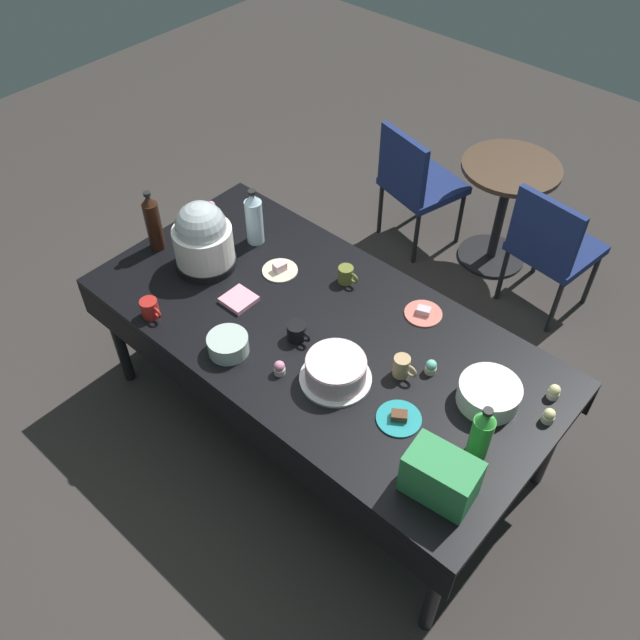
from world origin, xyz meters
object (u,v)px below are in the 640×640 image
Objects in this scene: potluck_table at (320,337)px; round_cafe_table at (505,196)px; frosted_layer_cake at (336,370)px; coffee_mug_black at (297,332)px; ceramic_snack_bowl at (489,394)px; cupcake_rose at (549,416)px; dessert_plate_coral at (423,313)px; coffee_mug_olive at (346,275)px; dessert_plate_teal at (399,418)px; slow_cooker at (203,238)px; soda_bottle_lime_soda at (481,434)px; glass_salad_bowl at (228,344)px; dessert_plate_cream at (280,269)px; soda_carton at (441,477)px; maroon_chair_right at (551,244)px; cupcake_berry at (279,368)px; cupcake_vanilla at (431,367)px; cupcake_lemon at (554,392)px; maroon_chair_left at (416,180)px; coffee_mug_red at (150,308)px; coffee_mug_tan at (402,367)px; cupcake_mint at (211,207)px; soda_bottle_water at (254,218)px; soda_bottle_cola at (153,222)px.

potluck_table is 3.06× the size of round_cafe_table.
coffee_mug_black is at bearing 166.96° from frosted_layer_cake.
cupcake_rose is (0.23, 0.08, -0.02)m from ceramic_snack_bowl.
coffee_mug_olive is at bearing -170.95° from dessert_plate_coral.
slow_cooker is at bearing 174.74° from dessert_plate_teal.
dessert_plate_coral is 0.77m from soda_bottle_lime_soda.
dessert_plate_cream is at bearing 110.53° from glass_salad_bowl.
cupcake_rose is (1.02, 0.22, 0.09)m from potluck_table.
dessert_plate_teal is 0.26× the size of round_cafe_table.
glass_salad_bowl is at bearing -152.55° from ceramic_snack_bowl.
soda_carton is 1.98m from maroon_chair_right.
glass_salad_bowl is 2.68× the size of cupcake_berry.
ceramic_snack_bowl is at bearing 5.85° from cupcake_vanilla.
soda_bottle_lime_soda reaches higher than cupcake_lemon.
glass_salad_bowl is 0.69m from coffee_mug_olive.
coffee_mug_black is at bearing -72.30° from maroon_chair_left.
dessert_plate_coral is at bearing 154.29° from ceramic_snack_bowl.
round_cafe_table is at bearing 124.42° from cupcake_rose.
ceramic_snack_bowl reaches higher than coffee_mug_red.
dessert_plate_teal is 1.49× the size of coffee_mug_black.
glass_salad_bowl is 2.68× the size of cupcake_lemon.
maroon_chair_left reaches higher than glass_salad_bowl.
cupcake_vanilla is at bearing 33.86° from glass_salad_bowl.
soda_carton reaches higher than cupcake_lemon.
potluck_table is at bearing -176.59° from coffee_mug_tan.
glass_salad_bowl is at bearing -37.77° from cupcake_mint.
dessert_plate_coral is 2.61× the size of cupcake_rose.
cupcake_rose is 1.14m from coffee_mug_olive.
frosted_layer_cake reaches higher than coffee_mug_black.
coffee_mug_tan is at bearing -149.33° from cupcake_lemon.
round_cafe_table is (-0.05, 1.78, -0.19)m from potluck_table.
soda_bottle_lime_soda is 0.24m from soda_carton.
potluck_table is 2.59× the size of maroon_chair_right.
coffee_mug_red reaches higher than coffee_mug_olive.
dessert_plate_teal is 2.73× the size of cupcake_berry.
coffee_mug_tan reaches higher than coffee_mug_black.
dessert_plate_coral is at bearing 8.17° from soda_bottle_water.
soda_bottle_cola is 2.70× the size of coffee_mug_black.
cupcake_mint is 1.99m from cupcake_lemon.
coffee_mug_olive is (0.55, 0.07, -0.10)m from soda_bottle_water.
glass_salad_bowl reaches higher than coffee_mug_black.
cupcake_mint is at bearing 142.23° from glass_salad_bowl.
soda_bottle_water is 0.43× the size of round_cafe_table.
slow_cooker reaches higher than maroon_chair_right.
maroon_chair_left reaches higher than potluck_table.
dessert_plate_cream is at bearing 152.69° from frosted_layer_cake.
dessert_plate_cream reaches higher than dessert_plate_coral.
cupcake_mint is 0.60× the size of coffee_mug_olive.
soda_bottle_lime_soda is 1.09m from coffee_mug_olive.
frosted_layer_cake is at bearing -81.37° from round_cafe_table.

